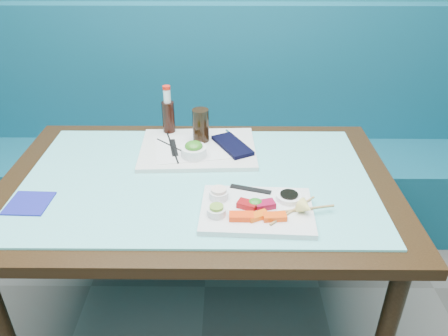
{
  "coord_description": "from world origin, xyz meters",
  "views": [
    {
      "loc": [
        0.11,
        0.13,
        1.57
      ],
      "look_at": [
        0.09,
        1.45,
        0.8
      ],
      "focal_mm": 35.0,
      "sensor_mm": 36.0,
      "label": 1
    }
  ],
  "objects_px": {
    "dining_table": "(198,199)",
    "sashimi_plate": "(257,211)",
    "blue_napkin": "(29,203)",
    "booth_bench": "(208,157)",
    "serving_tray": "(198,149)",
    "cola_bottle_body": "(169,119)",
    "seaweed_bowl": "(194,152)",
    "cola_glass": "(201,125)"
  },
  "relations": [
    {
      "from": "cola_bottle_body",
      "to": "blue_napkin",
      "type": "bearing_deg",
      "value": -127.84
    },
    {
      "from": "seaweed_bowl",
      "to": "cola_glass",
      "type": "bearing_deg",
      "value": 81.25
    },
    {
      "from": "cola_glass",
      "to": "cola_bottle_body",
      "type": "relative_size",
      "value": 0.92
    },
    {
      "from": "booth_bench",
      "to": "serving_tray",
      "type": "xyz_separation_m",
      "value": [
        -0.01,
        -0.64,
        0.39
      ]
    },
    {
      "from": "sashimi_plate",
      "to": "cola_bottle_body",
      "type": "relative_size",
      "value": 2.38
    },
    {
      "from": "dining_table",
      "to": "sashimi_plate",
      "type": "xyz_separation_m",
      "value": [
        0.2,
        -0.21,
        0.1
      ]
    },
    {
      "from": "booth_bench",
      "to": "serving_tray",
      "type": "relative_size",
      "value": 6.71
    },
    {
      "from": "booth_bench",
      "to": "dining_table",
      "type": "height_order",
      "value": "booth_bench"
    },
    {
      "from": "dining_table",
      "to": "booth_bench",
      "type": "bearing_deg",
      "value": 90.0
    },
    {
      "from": "cola_glass",
      "to": "blue_napkin",
      "type": "bearing_deg",
      "value": -141.68
    },
    {
      "from": "serving_tray",
      "to": "sashimi_plate",
      "type": "bearing_deg",
      "value": -65.4
    },
    {
      "from": "serving_tray",
      "to": "cola_bottle_body",
      "type": "height_order",
      "value": "cola_bottle_body"
    },
    {
      "from": "cola_bottle_body",
      "to": "booth_bench",
      "type": "bearing_deg",
      "value": 74.41
    },
    {
      "from": "sashimi_plate",
      "to": "seaweed_bowl",
      "type": "distance_m",
      "value": 0.4
    },
    {
      "from": "booth_bench",
      "to": "sashimi_plate",
      "type": "bearing_deg",
      "value": -79.25
    },
    {
      "from": "serving_tray",
      "to": "cola_glass",
      "type": "bearing_deg",
      "value": 77.4
    },
    {
      "from": "seaweed_bowl",
      "to": "cola_bottle_body",
      "type": "height_order",
      "value": "cola_bottle_body"
    },
    {
      "from": "dining_table",
      "to": "serving_tray",
      "type": "relative_size",
      "value": 3.13
    },
    {
      "from": "booth_bench",
      "to": "blue_napkin",
      "type": "relative_size",
      "value": 22.78
    },
    {
      "from": "dining_table",
      "to": "seaweed_bowl",
      "type": "height_order",
      "value": "seaweed_bowl"
    },
    {
      "from": "serving_tray",
      "to": "blue_napkin",
      "type": "relative_size",
      "value": 3.39
    },
    {
      "from": "blue_napkin",
      "to": "cola_bottle_body",
      "type": "bearing_deg",
      "value": 52.16
    },
    {
      "from": "booth_bench",
      "to": "blue_napkin",
      "type": "xyz_separation_m",
      "value": [
        -0.53,
        -1.0,
        0.39
      ]
    },
    {
      "from": "seaweed_bowl",
      "to": "cola_bottle_body",
      "type": "xyz_separation_m",
      "value": [
        -0.12,
        0.22,
        0.04
      ]
    },
    {
      "from": "booth_bench",
      "to": "seaweed_bowl",
      "type": "bearing_deg",
      "value": -91.56
    },
    {
      "from": "dining_table",
      "to": "serving_tray",
      "type": "bearing_deg",
      "value": 92.66
    },
    {
      "from": "blue_napkin",
      "to": "booth_bench",
      "type": "bearing_deg",
      "value": 62.0
    },
    {
      "from": "cola_glass",
      "to": "cola_bottle_body",
      "type": "height_order",
      "value": "cola_glass"
    },
    {
      "from": "seaweed_bowl",
      "to": "cola_glass",
      "type": "relative_size",
      "value": 0.72
    },
    {
      "from": "dining_table",
      "to": "serving_tray",
      "type": "height_order",
      "value": "serving_tray"
    },
    {
      "from": "sashimi_plate",
      "to": "blue_napkin",
      "type": "distance_m",
      "value": 0.73
    },
    {
      "from": "sashimi_plate",
      "to": "seaweed_bowl",
      "type": "xyz_separation_m",
      "value": [
        -0.22,
        0.34,
        0.03
      ]
    },
    {
      "from": "booth_bench",
      "to": "dining_table",
      "type": "distance_m",
      "value": 0.89
    },
    {
      "from": "booth_bench",
      "to": "seaweed_bowl",
      "type": "xyz_separation_m",
      "value": [
        -0.02,
        -0.71,
        0.42
      ]
    },
    {
      "from": "booth_bench",
      "to": "sashimi_plate",
      "type": "distance_m",
      "value": 1.14
    },
    {
      "from": "cola_glass",
      "to": "blue_napkin",
      "type": "distance_m",
      "value": 0.69
    },
    {
      "from": "sashimi_plate",
      "to": "serving_tray",
      "type": "height_order",
      "value": "sashimi_plate"
    },
    {
      "from": "booth_bench",
      "to": "blue_napkin",
      "type": "height_order",
      "value": "booth_bench"
    },
    {
      "from": "seaweed_bowl",
      "to": "cola_glass",
      "type": "distance_m",
      "value": 0.14
    },
    {
      "from": "serving_tray",
      "to": "cola_glass",
      "type": "distance_m",
      "value": 0.09
    },
    {
      "from": "blue_napkin",
      "to": "sashimi_plate",
      "type": "bearing_deg",
      "value": -3.38
    },
    {
      "from": "dining_table",
      "to": "cola_glass",
      "type": "xyz_separation_m",
      "value": [
        0.0,
        0.26,
        0.18
      ]
    }
  ]
}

